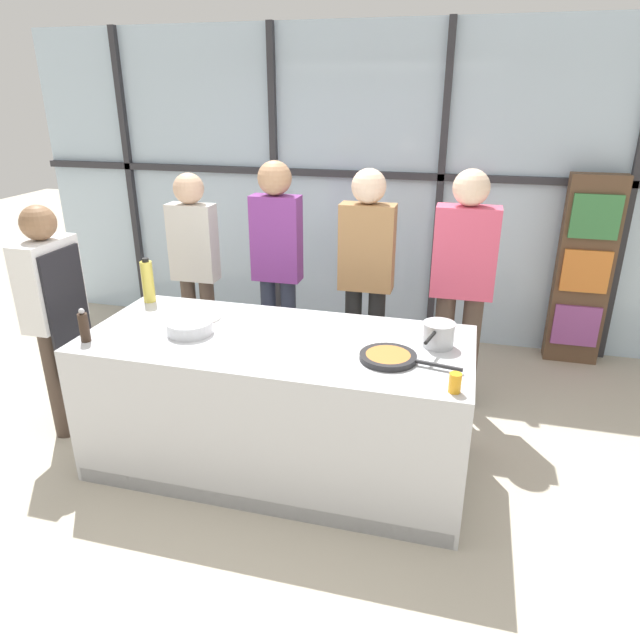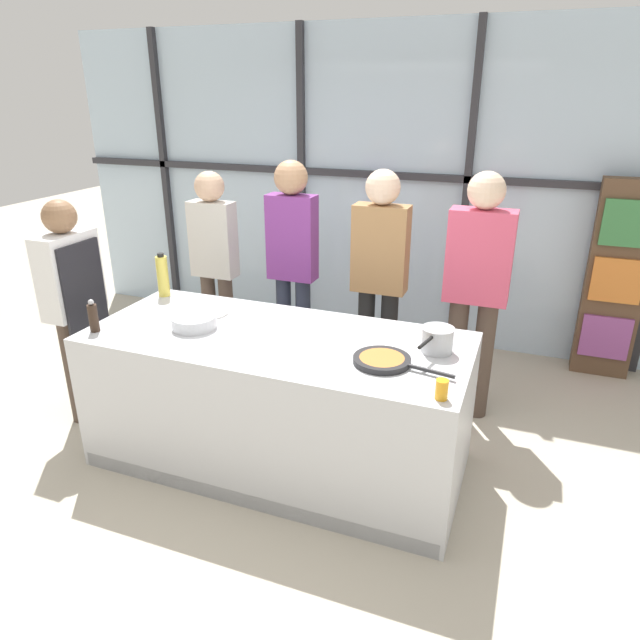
% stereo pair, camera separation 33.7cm
% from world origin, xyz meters
% --- Properties ---
extents(ground_plane, '(18.00, 18.00, 0.00)m').
position_xyz_m(ground_plane, '(0.00, 0.00, 0.00)').
color(ground_plane, '#BCB29E').
extents(back_window_wall, '(6.40, 0.10, 2.80)m').
position_xyz_m(back_window_wall, '(0.00, 2.30, 1.40)').
color(back_window_wall, silver).
rests_on(back_window_wall, ground_plane).
extents(bookshelf, '(0.44, 0.19, 1.63)m').
position_xyz_m(bookshelf, '(2.02, 2.11, 0.82)').
color(bookshelf, brown).
rests_on(bookshelf, ground_plane).
extents(demo_island, '(2.30, 0.99, 0.88)m').
position_xyz_m(demo_island, '(0.00, -0.00, 0.44)').
color(demo_island, silver).
rests_on(demo_island, ground_plane).
extents(chef, '(0.23, 0.43, 1.59)m').
position_xyz_m(chef, '(-1.55, 0.04, 0.90)').
color(chef, '#47382D').
rests_on(chef, ground_plane).
extents(spectator_far_left, '(0.37, 0.23, 1.67)m').
position_xyz_m(spectator_far_left, '(-1.03, 1.05, 0.98)').
color(spectator_far_left, '#47382D').
rests_on(spectator_far_left, ground_plane).
extents(spectator_center_left, '(0.37, 0.25, 1.78)m').
position_xyz_m(spectator_center_left, '(-0.34, 1.05, 1.06)').
color(spectator_center_left, '#232838').
rests_on(spectator_center_left, ground_plane).
extents(spectator_center_right, '(0.39, 0.25, 1.75)m').
position_xyz_m(spectator_center_right, '(0.34, 1.05, 1.02)').
color(spectator_center_right, black).
rests_on(spectator_center_right, ground_plane).
extents(spectator_far_right, '(0.43, 0.25, 1.77)m').
position_xyz_m(spectator_far_right, '(1.03, 1.05, 1.02)').
color(spectator_far_right, '#47382D').
rests_on(spectator_far_right, ground_plane).
extents(frying_pan, '(0.56, 0.31, 0.04)m').
position_xyz_m(frying_pan, '(0.69, -0.13, 0.90)').
color(frying_pan, '#232326').
rests_on(frying_pan, demo_island).
extents(saucepan, '(0.18, 0.34, 0.14)m').
position_xyz_m(saucepan, '(0.93, 0.12, 0.96)').
color(saucepan, silver).
rests_on(saucepan, demo_island).
extents(white_plate, '(0.23, 0.23, 0.01)m').
position_xyz_m(white_plate, '(-0.56, 0.17, 0.89)').
color(white_plate, white).
rests_on(white_plate, demo_island).
extents(mixing_bowl, '(0.27, 0.27, 0.08)m').
position_xyz_m(mixing_bowl, '(-0.52, -0.07, 0.93)').
color(mixing_bowl, silver).
rests_on(mixing_bowl, demo_island).
extents(oil_bottle, '(0.08, 0.08, 0.31)m').
position_xyz_m(oil_bottle, '(-1.05, 0.37, 1.03)').
color(oil_bottle, '#E0CC4C').
rests_on(oil_bottle, demo_island).
extents(pepper_grinder, '(0.06, 0.06, 0.21)m').
position_xyz_m(pepper_grinder, '(-1.06, -0.33, 0.98)').
color(pepper_grinder, '#332319').
rests_on(pepper_grinder, demo_island).
extents(juice_glass_near, '(0.06, 0.06, 0.10)m').
position_xyz_m(juice_glass_near, '(1.05, -0.40, 0.93)').
color(juice_glass_near, orange).
rests_on(juice_glass_near, demo_island).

